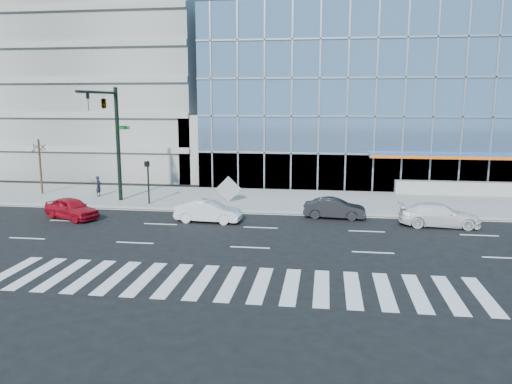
% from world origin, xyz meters
% --- Properties ---
extents(ground, '(160.00, 160.00, 0.00)m').
position_xyz_m(ground, '(0.00, 0.00, 0.00)').
color(ground, black).
rests_on(ground, ground).
extents(sidewalk, '(120.00, 8.00, 0.15)m').
position_xyz_m(sidewalk, '(0.00, 8.00, 0.07)').
color(sidewalk, gray).
rests_on(sidewalk, ground).
extents(theatre_building, '(42.00, 26.00, 15.00)m').
position_xyz_m(theatre_building, '(14.00, 26.00, 7.50)').
color(theatre_building, '#6B8AB3').
rests_on(theatre_building, ground).
extents(parking_garage, '(24.00, 24.00, 20.00)m').
position_xyz_m(parking_garage, '(-20.00, 26.00, 10.00)').
color(parking_garage, gray).
rests_on(parking_garage, ground).
extents(ramp_block, '(6.00, 8.00, 6.00)m').
position_xyz_m(ramp_block, '(-6.00, 18.00, 3.00)').
color(ramp_block, gray).
rests_on(ramp_block, ground).
extents(tower_backdrop, '(14.00, 14.00, 48.00)m').
position_xyz_m(tower_backdrop, '(-30.00, 70.00, 24.00)').
color(tower_backdrop, gray).
rests_on(tower_backdrop, ground).
extents(traffic_signal, '(1.14, 5.74, 8.00)m').
position_xyz_m(traffic_signal, '(-11.00, 4.57, 6.16)').
color(traffic_signal, black).
rests_on(traffic_signal, sidewalk).
extents(ped_signal_post, '(0.30, 0.33, 3.00)m').
position_xyz_m(ped_signal_post, '(-8.50, 4.94, 2.14)').
color(ped_signal_post, black).
rests_on(ped_signal_post, sidewalk).
extents(street_tree_near, '(1.10, 1.10, 4.23)m').
position_xyz_m(street_tree_near, '(-18.00, 7.50, 3.78)').
color(street_tree_near, '#332319').
rests_on(street_tree_near, sidewalk).
extents(white_suv, '(4.62, 1.99, 1.33)m').
position_xyz_m(white_suv, '(10.25, 1.80, 0.66)').
color(white_suv, white).
rests_on(white_suv, ground).
extents(white_sedan, '(4.04, 1.61, 1.31)m').
position_xyz_m(white_sedan, '(-3.31, 0.97, 0.65)').
color(white_sedan, silver).
rests_on(white_sedan, ground).
extents(dark_sedan, '(3.87, 1.58, 1.25)m').
position_xyz_m(dark_sedan, '(4.25, 3.00, 0.62)').
color(dark_sedan, black).
rests_on(dark_sedan, ground).
extents(red_sedan, '(4.17, 3.10, 1.32)m').
position_xyz_m(red_sedan, '(-11.87, 0.57, 0.66)').
color(red_sedan, '#A80C1C').
rests_on(red_sedan, ground).
extents(pedestrian, '(0.37, 0.56, 1.52)m').
position_xyz_m(pedestrian, '(-13.19, 7.12, 0.91)').
color(pedestrian, black).
rests_on(pedestrian, sidewalk).
extents(tilted_panel, '(1.80, 0.52, 1.84)m').
position_xyz_m(tilted_panel, '(-3.14, 6.41, 1.07)').
color(tilted_panel, '#A9A9A9').
rests_on(tilted_panel, sidewalk).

